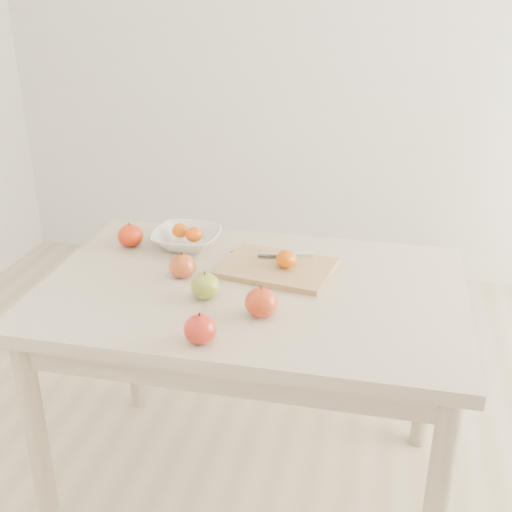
# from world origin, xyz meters

# --- Properties ---
(ground) EXTENTS (3.50, 3.50, 0.00)m
(ground) POSITION_xyz_m (0.00, 0.00, 0.00)
(ground) COLOR #C6B293
(ground) RESTS_ON ground
(table) EXTENTS (1.20, 0.80, 0.75)m
(table) POSITION_xyz_m (0.00, 0.00, 0.65)
(table) COLOR beige
(table) RESTS_ON ground
(cutting_board) EXTENTS (0.36, 0.29, 0.02)m
(cutting_board) POSITION_xyz_m (0.05, 0.11, 0.76)
(cutting_board) COLOR tan
(cutting_board) RESTS_ON table
(board_tangerine) EXTENTS (0.06, 0.06, 0.05)m
(board_tangerine) POSITION_xyz_m (0.08, 0.10, 0.80)
(board_tangerine) COLOR #D06407
(board_tangerine) RESTS_ON cutting_board
(fruit_bowl) EXTENTS (0.22, 0.22, 0.05)m
(fruit_bowl) POSITION_xyz_m (-0.27, 0.23, 0.78)
(fruit_bowl) COLOR silver
(fruit_bowl) RESTS_ON table
(bowl_tangerine_near) EXTENTS (0.05, 0.05, 0.05)m
(bowl_tangerine_near) POSITION_xyz_m (-0.29, 0.24, 0.80)
(bowl_tangerine_near) COLOR #DC5407
(bowl_tangerine_near) RESTS_ON fruit_bowl
(bowl_tangerine_far) EXTENTS (0.05, 0.05, 0.05)m
(bowl_tangerine_far) POSITION_xyz_m (-0.24, 0.21, 0.80)
(bowl_tangerine_far) COLOR #CB4007
(bowl_tangerine_far) RESTS_ON fruit_bowl
(orange_peel_a) EXTENTS (0.07, 0.07, 0.01)m
(orange_peel_a) POSITION_xyz_m (-0.08, 0.20, 0.75)
(orange_peel_a) COLOR #C7690E
(orange_peel_a) RESTS_ON table
(orange_peel_b) EXTENTS (0.05, 0.05, 0.01)m
(orange_peel_b) POSITION_xyz_m (-0.00, 0.18, 0.75)
(orange_peel_b) COLOR orange
(orange_peel_b) RESTS_ON table
(paring_knife) EXTENTS (0.17, 0.06, 0.01)m
(paring_knife) POSITION_xyz_m (0.10, 0.18, 0.78)
(paring_knife) COLOR silver
(paring_knife) RESTS_ON cutting_board
(apple_green) EXTENTS (0.08, 0.08, 0.07)m
(apple_green) POSITION_xyz_m (-0.11, -0.10, 0.79)
(apple_green) COLOR olive
(apple_green) RESTS_ON table
(apple_red_b) EXTENTS (0.08, 0.08, 0.07)m
(apple_red_b) POSITION_xyz_m (-0.21, 0.01, 0.79)
(apple_red_b) COLOR maroon
(apple_red_b) RESTS_ON table
(apple_red_a) EXTENTS (0.08, 0.08, 0.07)m
(apple_red_a) POSITION_xyz_m (-0.45, 0.19, 0.79)
(apple_red_a) COLOR #8E0A04
(apple_red_a) RESTS_ON table
(apple_red_c) EXTENTS (0.08, 0.08, 0.07)m
(apple_red_c) POSITION_xyz_m (-0.06, -0.32, 0.79)
(apple_red_c) COLOR #A00814
(apple_red_c) RESTS_ON table
(apple_red_e) EXTENTS (0.09, 0.09, 0.08)m
(apple_red_e) POSITION_xyz_m (0.06, -0.16, 0.79)
(apple_red_e) COLOR maroon
(apple_red_e) RESTS_ON table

